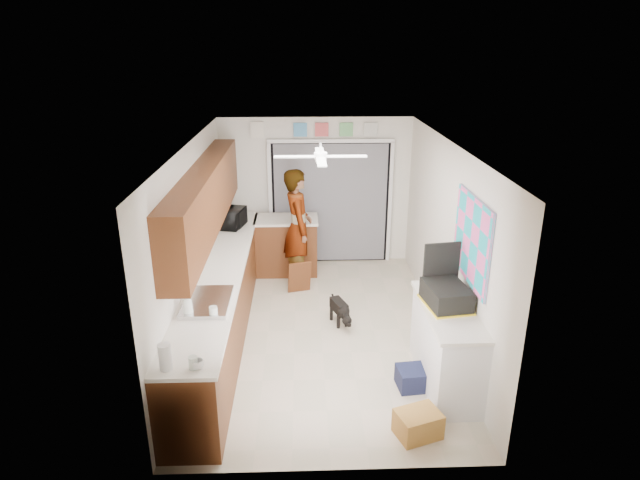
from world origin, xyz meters
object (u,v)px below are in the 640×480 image
object	(u,v)px
suitcase	(446,295)
man	(298,228)
microwave	(232,218)
paper_towel_roll	(165,357)
cardboard_box	(418,424)
dog	(339,311)
navy_crate	(414,378)
soap_bottle	(188,304)
cup	(198,364)

from	to	relation	value
suitcase	man	size ratio (longest dim) A/B	0.30
microwave	paper_towel_roll	distance (m)	3.86
paper_towel_roll	suitcase	world-z (taller)	paper_towel_roll
cardboard_box	man	world-z (taller)	man
microwave	dog	world-z (taller)	microwave
navy_crate	microwave	bearing A→B (deg)	128.90
paper_towel_roll	dog	bearing A→B (deg)	55.25
man	dog	distance (m)	1.64
suitcase	dog	distance (m)	1.91
soap_bottle	cardboard_box	size ratio (longest dim) A/B	0.67
cup	dog	bearing A→B (deg)	59.86
soap_bottle	navy_crate	bearing A→B (deg)	-0.19
microwave	dog	bearing A→B (deg)	-118.77
man	cup	bearing A→B (deg)	158.91
cup	paper_towel_roll	bearing A→B (deg)	180.00
microwave	paper_towel_roll	size ratio (longest dim) A/B	2.07
microwave	cardboard_box	size ratio (longest dim) A/B	1.22
microwave	cardboard_box	world-z (taller)	microwave
soap_bottle	navy_crate	world-z (taller)	soap_bottle
soap_bottle	man	distance (m)	3.05
cup	man	xyz separation A→B (m)	(0.86, 3.80, -0.05)
man	soap_bottle	bearing A→B (deg)	149.80
soap_bottle	man	world-z (taller)	man
cup	suitcase	bearing A→B (deg)	24.24
microwave	suitcase	distance (m)	3.81
soap_bottle	paper_towel_roll	size ratio (longest dim) A/B	1.13
suitcase	cardboard_box	size ratio (longest dim) A/B	1.32
cup	cardboard_box	xyz separation A→B (m)	(2.04, 0.19, -0.85)
microwave	navy_crate	xyz separation A→B (m)	(2.33, -2.89, -0.97)
paper_towel_roll	man	distance (m)	3.97
soap_bottle	cup	size ratio (longest dim) A/B	2.59
suitcase	navy_crate	distance (m)	1.01
cup	man	bearing A→B (deg)	77.20
paper_towel_roll	cup	bearing A→B (deg)	0.00
microwave	navy_crate	size ratio (longest dim) A/B	1.35
paper_towel_roll	cardboard_box	distance (m)	2.51
soap_bottle	navy_crate	xyz separation A→B (m)	(2.44, -0.01, -0.96)
man	suitcase	bearing A→B (deg)	-157.05
paper_towel_roll	suitcase	xyz separation A→B (m)	(2.76, 1.12, -0.01)
navy_crate	suitcase	bearing A→B (deg)	25.42
paper_towel_roll	navy_crate	xyz separation A→B (m)	(2.44, 0.97, -0.95)
cardboard_box	navy_crate	xyz separation A→B (m)	(0.12, 0.78, -0.01)
cardboard_box	dog	distance (m)	2.35
microwave	navy_crate	distance (m)	3.83
man	dog	bearing A→B (deg)	-165.94
cardboard_box	soap_bottle	bearing A→B (deg)	161.16
man	paper_towel_roll	bearing A→B (deg)	155.02
cup	dog	world-z (taller)	cup
cup	navy_crate	bearing A→B (deg)	24.07
cardboard_box	dog	world-z (taller)	dog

